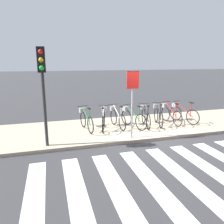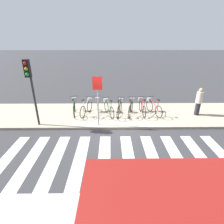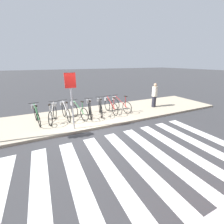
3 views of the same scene
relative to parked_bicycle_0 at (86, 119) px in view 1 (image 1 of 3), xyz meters
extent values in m
plane|color=#38383A|center=(2.25, -1.70, -0.56)|extent=(120.00, 120.00, 0.00)
cube|color=#B7A88E|center=(2.25, -0.02, -0.50)|extent=(17.00, 3.35, 0.12)
torus|color=black|center=(0.09, -0.55, -0.10)|extent=(0.14, 0.68, 0.68)
torus|color=black|center=(-0.06, 0.37, -0.10)|extent=(0.14, 0.68, 0.68)
cylinder|color=#267238|center=(0.01, -0.09, 0.18)|extent=(0.18, 0.94, 0.57)
cylinder|color=#267238|center=(0.07, -0.43, 0.21)|extent=(0.04, 0.04, 0.61)
cube|color=black|center=(0.07, -0.43, 0.53)|extent=(0.10, 0.21, 0.04)
cylinder|color=#262626|center=(-0.06, 0.37, 0.48)|extent=(0.46, 0.09, 0.02)
cube|color=gray|center=(-0.06, 0.42, 0.29)|extent=(0.27, 0.23, 0.18)
torus|color=black|center=(0.56, -0.62, -0.10)|extent=(0.23, 0.66, 0.68)
torus|color=black|center=(0.83, 0.27, -0.10)|extent=(0.23, 0.66, 0.68)
cylinder|color=beige|center=(0.70, -0.17, 0.18)|extent=(0.31, 0.92, 0.57)
cylinder|color=beige|center=(0.60, -0.49, 0.21)|extent=(0.04, 0.04, 0.61)
cube|color=black|center=(0.60, -0.49, 0.53)|extent=(0.13, 0.21, 0.04)
cylinder|color=#262626|center=(0.83, 0.27, 0.48)|extent=(0.45, 0.16, 0.02)
cube|color=gray|center=(0.85, 0.32, 0.29)|extent=(0.29, 0.26, 0.18)
torus|color=black|center=(1.38, -0.56, -0.10)|extent=(0.10, 0.68, 0.68)
torus|color=black|center=(1.29, 0.37, -0.10)|extent=(0.10, 0.68, 0.68)
cylinder|color=silver|center=(1.33, -0.09, 0.18)|extent=(0.12, 0.95, 0.57)
cylinder|color=silver|center=(1.36, -0.43, 0.21)|extent=(0.03, 0.03, 0.61)
cube|color=black|center=(1.36, -0.43, 0.53)|extent=(0.09, 0.21, 0.04)
cylinder|color=#262626|center=(1.29, 0.37, 0.48)|extent=(0.46, 0.07, 0.02)
cube|color=gray|center=(1.28, 0.42, 0.29)|extent=(0.26, 0.22, 0.18)
torus|color=black|center=(2.11, -0.72, -0.10)|extent=(0.26, 0.65, 0.68)
torus|color=black|center=(1.81, 0.16, -0.10)|extent=(0.26, 0.65, 0.68)
cylinder|color=#267238|center=(1.96, -0.28, 0.18)|extent=(0.34, 0.91, 0.57)
cylinder|color=#267238|center=(2.07, -0.60, 0.21)|extent=(0.04, 0.04, 0.61)
cube|color=black|center=(2.07, -0.60, 0.53)|extent=(0.13, 0.21, 0.04)
cylinder|color=#262626|center=(1.81, 0.16, 0.48)|extent=(0.44, 0.17, 0.02)
cube|color=gray|center=(1.79, 0.21, 0.29)|extent=(0.29, 0.27, 0.18)
torus|color=black|center=(2.44, -0.71, -0.10)|extent=(0.18, 0.67, 0.68)
torus|color=black|center=(2.64, 0.20, -0.10)|extent=(0.18, 0.67, 0.68)
cylinder|color=black|center=(2.54, -0.26, 0.18)|extent=(0.23, 0.93, 0.57)
cylinder|color=black|center=(2.47, -0.59, 0.21)|extent=(0.04, 0.04, 0.61)
cube|color=black|center=(2.47, -0.59, 0.53)|extent=(0.11, 0.21, 0.04)
cylinder|color=#262626|center=(2.64, 0.20, 0.48)|extent=(0.45, 0.12, 0.02)
cube|color=gray|center=(2.65, 0.24, 0.29)|extent=(0.28, 0.25, 0.18)
torus|color=black|center=(3.04, -0.65, -0.10)|extent=(0.21, 0.66, 0.68)
torus|color=black|center=(3.28, 0.25, -0.10)|extent=(0.21, 0.66, 0.68)
cylinder|color=black|center=(3.16, -0.20, 0.18)|extent=(0.28, 0.92, 0.57)
cylinder|color=black|center=(3.07, -0.53, 0.21)|extent=(0.04, 0.04, 0.61)
cube|color=black|center=(3.07, -0.53, 0.53)|extent=(0.12, 0.21, 0.04)
cylinder|color=#262626|center=(3.28, 0.25, 0.48)|extent=(0.45, 0.14, 0.02)
cube|color=gray|center=(3.30, 0.30, 0.29)|extent=(0.28, 0.26, 0.18)
torus|color=black|center=(3.84, -0.63, -0.10)|extent=(0.07, 0.68, 0.68)
torus|color=black|center=(3.79, 0.30, -0.10)|extent=(0.07, 0.68, 0.68)
cylinder|color=red|center=(3.81, -0.17, 0.18)|extent=(0.08, 0.95, 0.57)
cylinder|color=red|center=(3.83, -0.50, 0.21)|extent=(0.03, 0.03, 0.61)
cube|color=black|center=(3.83, -0.50, 0.53)|extent=(0.08, 0.20, 0.04)
cylinder|color=#262626|center=(3.79, 0.30, 0.48)|extent=(0.46, 0.05, 0.02)
cube|color=gray|center=(3.79, 0.35, 0.29)|extent=(0.25, 0.21, 0.18)
torus|color=black|center=(4.62, -0.60, -0.10)|extent=(0.26, 0.65, 0.68)
torus|color=black|center=(4.31, 0.28, -0.10)|extent=(0.26, 0.65, 0.68)
cylinder|color=red|center=(4.47, -0.16, 0.18)|extent=(0.34, 0.90, 0.57)
cylinder|color=red|center=(4.58, -0.48, 0.21)|extent=(0.04, 0.04, 0.61)
cube|color=black|center=(4.58, -0.48, 0.53)|extent=(0.13, 0.21, 0.04)
cylinder|color=#262626|center=(4.31, 0.28, 0.48)|extent=(0.44, 0.17, 0.02)
cube|color=gray|center=(4.29, 0.33, 0.29)|extent=(0.29, 0.27, 0.18)
cylinder|color=#2D2D2D|center=(-1.52, -1.35, 1.14)|extent=(0.10, 0.10, 3.15)
cube|color=black|center=(-1.52, -1.53, 2.34)|extent=(0.24, 0.20, 0.75)
sphere|color=red|center=(-1.52, -1.63, 2.57)|extent=(0.14, 0.14, 0.14)
sphere|color=gold|center=(-1.52, -1.63, 2.34)|extent=(0.14, 0.14, 0.14)
sphere|color=green|center=(-1.52, -1.63, 2.11)|extent=(0.14, 0.14, 0.14)
cylinder|color=#99999E|center=(1.45, -1.40, 0.76)|extent=(0.06, 0.06, 2.40)
cube|color=red|center=(1.45, -1.42, 1.66)|extent=(0.44, 0.03, 0.60)
camera|label=1|loc=(-1.34, -8.50, 2.31)|focal=35.00mm
camera|label=2|loc=(2.03, -9.16, 3.54)|focal=28.00mm
camera|label=3|loc=(0.37, -7.56, 2.36)|focal=24.00mm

